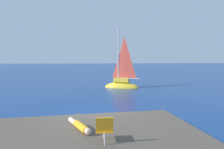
# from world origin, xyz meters

# --- Properties ---
(ground_plane) EXTENTS (160.00, 160.00, 0.00)m
(ground_plane) POSITION_xyz_m (0.00, 0.00, 0.00)
(ground_plane) COLOR navy
(shore_ledge) EXTENTS (7.69, 5.31, 0.57)m
(shore_ledge) POSITION_xyz_m (-0.09, -3.20, 0.29)
(shore_ledge) COLOR brown
(shore_ledge) RESTS_ON ground
(boulder_seaward) EXTENTS (1.31, 1.22, 0.72)m
(boulder_seaward) POSITION_xyz_m (-0.55, -0.52, 0.00)
(boulder_seaward) COLOR #4B4A48
(boulder_seaward) RESTS_ON ground
(boulder_inland) EXTENTS (0.93, 1.05, 0.63)m
(boulder_inland) POSITION_xyz_m (-0.88, -0.38, 0.00)
(boulder_inland) COLOR brown
(boulder_inland) RESTS_ON ground
(sailboat_near) EXTENTS (3.47, 2.25, 6.27)m
(sailboat_near) POSITION_xyz_m (2.69, 10.24, 0.34)
(sailboat_near) COLOR yellow
(sailboat_near) RESTS_ON ground
(person_sunbather) EXTENTS (0.89, 1.64, 0.25)m
(person_sunbather) POSITION_xyz_m (-0.45, -2.83, 0.69)
(person_sunbather) COLOR gold
(person_sunbather) RESTS_ON shore_ledge
(beach_chair) EXTENTS (0.48, 0.60, 0.80)m
(beach_chair) POSITION_xyz_m (0.32, -4.06, 1.01)
(beach_chair) COLOR orange
(beach_chair) RESTS_ON shore_ledge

